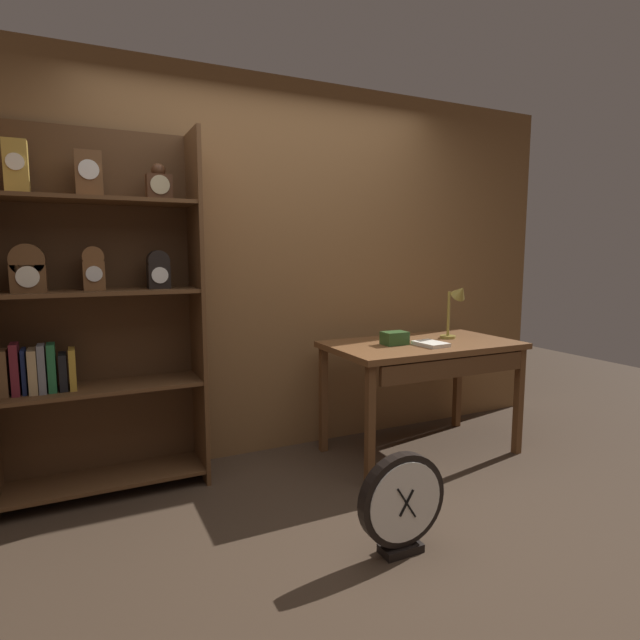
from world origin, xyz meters
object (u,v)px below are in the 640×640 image
bookshelf (92,312)px  open_repair_manual (431,344)px  workbench (424,355)px  desk_lamp (457,302)px  toolbox_small (395,338)px  round_clock_large (402,503)px

bookshelf → open_repair_manual: (2.05, -0.47, -0.27)m
workbench → desk_lamp: 0.48m
toolbox_small → desk_lamp: bearing=1.3°
desk_lamp → toolbox_small: desk_lamp is taller
toolbox_small → open_repair_manual: (0.19, -0.14, -0.03)m
workbench → toolbox_small: size_ratio=7.90×
toolbox_small → workbench: bearing=-9.6°
open_repair_manual → workbench: bearing=69.8°
desk_lamp → open_repair_manual: desk_lamp is taller
workbench → desk_lamp: (0.32, 0.05, 0.35)m
desk_lamp → round_clock_large: 1.73m
bookshelf → open_repair_manual: 2.12m
bookshelf → workbench: 2.14m
toolbox_small → round_clock_large: 1.31m
bookshelf → round_clock_large: bookshelf is taller
workbench → toolbox_small: 0.26m
toolbox_small → open_repair_manual: toolbox_small is taller
desk_lamp → round_clock_large: (-1.15, -1.00, -0.81)m
workbench → round_clock_large: bearing=-131.2°
workbench → desk_lamp: size_ratio=3.23×
bookshelf → round_clock_large: (1.25, -1.31, -0.83)m
desk_lamp → workbench: bearing=-171.1°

